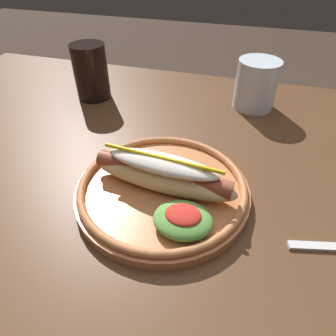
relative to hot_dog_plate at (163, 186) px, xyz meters
name	(u,v)px	position (x,y,z in m)	size (l,w,h in m)	color
dining_table	(208,214)	(0.07, 0.07, -0.12)	(1.49, 0.83, 0.74)	#51331E
hot_dog_plate	(163,186)	(0.00, 0.00, 0.00)	(0.26, 0.26, 0.08)	#B77042
soda_cup	(91,72)	(-0.26, 0.28, 0.04)	(0.08, 0.08, 0.12)	black
water_cup	(256,84)	(0.11, 0.34, 0.03)	(0.09, 0.09, 0.10)	silver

